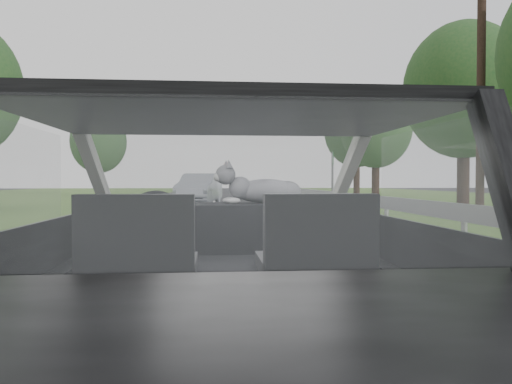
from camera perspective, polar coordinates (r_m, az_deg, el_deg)
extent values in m
cube|color=black|center=(2.58, -3.35, -8.09)|extent=(1.80, 4.00, 1.45)
cube|color=black|center=(3.19, -3.67, -4.03)|extent=(1.58, 0.45, 0.30)
cube|color=black|center=(2.30, -13.21, -5.41)|extent=(0.50, 0.72, 0.42)
cube|color=black|center=(2.32, 6.81, -5.31)|extent=(0.50, 0.72, 0.42)
torus|color=black|center=(2.91, -11.46, -3.19)|extent=(0.36, 0.36, 0.04)
ellipsoid|color=gray|center=(3.22, 1.22, 0.29)|extent=(0.64, 0.33, 0.27)
cube|color=gray|center=(13.30, 14.22, -1.14)|extent=(0.05, 90.00, 0.32)
imported|color=#B3B8C5|center=(24.21, -6.49, 0.38)|extent=(2.50, 4.74, 1.48)
cube|color=#174F23|center=(22.36, 8.73, 1.45)|extent=(0.26, 0.96, 2.39)
cylinder|color=#37261D|center=(17.10, 24.32, 10.68)|extent=(0.29, 0.29, 7.91)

